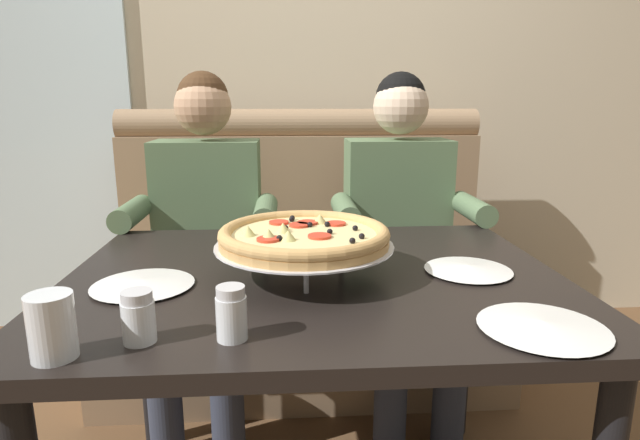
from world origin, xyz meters
TOP-DOWN VIEW (x-y plane):
  - back_wall_with_window at (0.00, 1.51)m, footprint 6.00×0.12m
  - window_panel at (-1.37, 1.43)m, footprint 1.10×0.02m
  - booth_bench at (0.00, 0.94)m, footprint 1.65×0.78m
  - dining_table at (0.00, 0.00)m, footprint 1.21×0.93m
  - diner_left at (-0.37, 0.67)m, footprint 0.54×0.64m
  - diner_right at (0.37, 0.67)m, footprint 0.54×0.64m
  - pizza at (-0.03, -0.02)m, footprint 0.43×0.43m
  - shaker_pepper_flakes at (-0.17, -0.35)m, footprint 0.06×0.06m
  - shaker_oregano at (-0.33, -0.35)m, footprint 0.06×0.06m
  - plate_near_left at (0.41, -0.35)m, footprint 0.24×0.24m
  - plate_near_right at (0.39, -0.01)m, footprint 0.22×0.22m
  - plate_far_side at (-0.40, -0.07)m, footprint 0.23×0.23m
  - drinking_glass at (-0.46, -0.40)m, footprint 0.08×0.08m
  - patio_chair at (-1.46, 2.27)m, footprint 0.43×0.43m

SIDE VIEW (x-z plane):
  - booth_bench at x=0.00m, z-range -0.17..0.96m
  - patio_chair at x=-1.46m, z-range 0.09..0.95m
  - dining_table at x=0.00m, z-range 0.29..1.03m
  - diner_left at x=-0.37m, z-range 0.07..1.35m
  - diner_right at x=0.37m, z-range 0.07..1.35m
  - plate_near_right at x=0.39m, z-range 0.75..0.77m
  - plate_near_left at x=0.41m, z-range 0.75..0.77m
  - plate_far_side at x=-0.40m, z-range 0.75..0.77m
  - shaker_oregano at x=-0.33m, z-range 0.74..0.84m
  - shaker_pepper_flakes at x=-0.17m, z-range 0.74..0.84m
  - drinking_glass at x=-0.46m, z-range 0.74..0.86m
  - pizza at x=-0.03m, z-range 0.78..0.91m
  - back_wall_with_window at x=0.00m, z-range 0.00..2.80m
  - window_panel at x=-1.37m, z-range 0.00..2.80m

